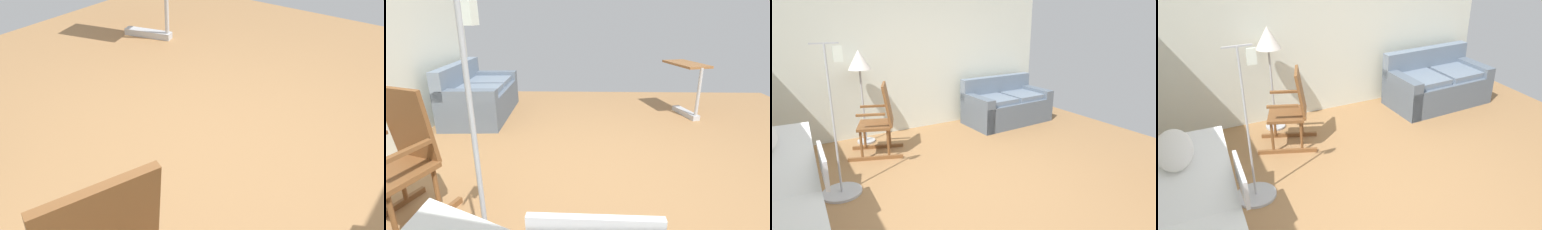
{
  "view_description": "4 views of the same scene",
  "coord_description": "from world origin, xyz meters",
  "views": [
    {
      "loc": [
        -1.35,
        2.18,
        1.89
      ],
      "look_at": [
        -0.12,
        0.53,
        0.61
      ],
      "focal_mm": 38.7,
      "sensor_mm": 36.0,
      "label": 1
    },
    {
      "loc": [
        -2.51,
        0.25,
        1.52
      ],
      "look_at": [
        -0.2,
        0.31,
        0.73
      ],
      "focal_mm": 26.69,
      "sensor_mm": 36.0,
      "label": 2
    },
    {
      "loc": [
        -1.79,
        -2.72,
        1.89
      ],
      "look_at": [
        0.2,
        0.65,
        0.72
      ],
      "focal_mm": 29.49,
      "sensor_mm": 36.0,
      "label": 3
    },
    {
      "loc": [
        -1.93,
        -2.82,
        2.68
      ],
      "look_at": [
        -0.29,
        0.63,
        0.8
      ],
      "focal_mm": 36.68,
      "sensor_mm": 36.0,
      "label": 4
    }
  ],
  "objects": [
    {
      "name": "ground_plane",
      "position": [
        0.0,
        0.0,
        0.0
      ],
      "size": [
        7.03,
        7.03,
        0.0
      ],
      "primitive_type": "plane",
      "color": "#9E7247"
    },
    {
      "name": "couch",
      "position": [
        1.9,
        1.94,
        0.31
      ],
      "size": [
        1.64,
        0.92,
        0.85
      ],
      "color": "slate",
      "rests_on": "ground"
    },
    {
      "name": "rocking_chair",
      "position": [
        -0.64,
        1.63,
        0.5
      ],
      "size": [
        0.88,
        0.7,
        1.05
      ],
      "color": "brown",
      "rests_on": "ground"
    },
    {
      "name": "overbed_table",
      "position": [
        2.04,
        -1.39,
        0.53
      ],
      "size": [
        0.88,
        0.6,
        0.84
      ],
      "color": "#B2B5BA",
      "rests_on": "ground"
    }
  ]
}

